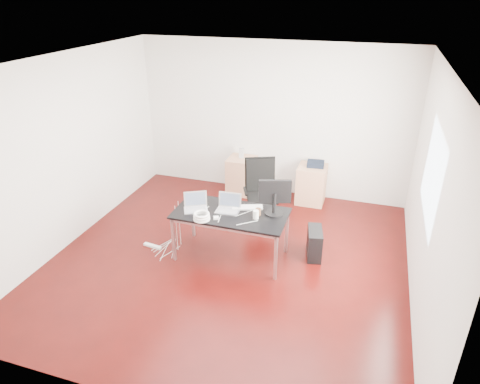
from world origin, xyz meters
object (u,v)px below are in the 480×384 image
(desk, at_px, (231,216))
(pc_tower, at_px, (314,243))
(office_chair, at_px, (261,189))
(filing_cabinet_right, at_px, (311,184))
(filing_cabinet_left, at_px, (242,175))

(desk, xyz_separation_m, pc_tower, (1.17, 0.37, -0.46))
(desk, bearing_deg, office_chair, 82.87)
(office_chair, xyz_separation_m, filing_cabinet_right, (0.69, 0.99, -0.26))
(desk, relative_size, pc_tower, 3.56)
(office_chair, height_order, filing_cabinet_left, office_chair)
(pc_tower, bearing_deg, filing_cabinet_right, 89.37)
(pc_tower, bearing_deg, office_chair, 131.94)
(pc_tower, bearing_deg, desk, -174.04)
(office_chair, bearing_deg, desk, -120.42)
(filing_cabinet_left, relative_size, filing_cabinet_right, 1.00)
(office_chair, height_order, filing_cabinet_right, office_chair)
(filing_cabinet_right, height_order, pc_tower, filing_cabinet_right)
(office_chair, relative_size, pc_tower, 2.40)
(filing_cabinet_left, relative_size, pc_tower, 1.56)
(filing_cabinet_left, xyz_separation_m, filing_cabinet_right, (1.33, 0.00, 0.00))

